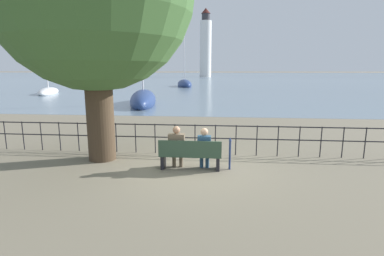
# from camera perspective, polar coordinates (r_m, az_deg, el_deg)

# --- Properties ---
(ground_plane) EXTENTS (1000.00, 1000.00, 0.00)m
(ground_plane) POSITION_cam_1_polar(r_m,az_deg,el_deg) (9.01, -0.31, -7.75)
(ground_plane) COLOR #7A705B
(harbor_water) EXTENTS (600.00, 300.00, 0.01)m
(harbor_water) POSITION_cam_1_polar(r_m,az_deg,el_deg) (168.53, 5.25, 10.01)
(harbor_water) COLOR slate
(harbor_water) RESTS_ON ground_plane
(park_bench) EXTENTS (1.83, 0.45, 0.90)m
(park_bench) POSITION_cam_1_polar(r_m,az_deg,el_deg) (8.82, -0.35, -5.21)
(park_bench) COLOR #334C38
(park_bench) RESTS_ON ground_plane
(seated_person_left) EXTENTS (0.47, 0.35, 1.29)m
(seated_person_left) POSITION_cam_1_polar(r_m,az_deg,el_deg) (8.86, -2.93, -3.30)
(seated_person_left) COLOR brown
(seated_person_left) RESTS_ON ground_plane
(seated_person_right) EXTENTS (0.38, 0.35, 1.25)m
(seated_person_right) POSITION_cam_1_polar(r_m,az_deg,el_deg) (8.79, 2.35, -3.53)
(seated_person_right) COLOR navy
(seated_person_right) RESTS_ON ground_plane
(promenade_railing) EXTENTS (15.53, 0.04, 1.05)m
(promenade_railing) POSITION_cam_1_polar(r_m,az_deg,el_deg) (10.36, 0.58, -1.27)
(promenade_railing) COLOR black
(promenade_railing) RESTS_ON ground_plane
(closed_umbrella) EXTENTS (0.09, 0.09, 0.98)m
(closed_umbrella) POSITION_cam_1_polar(r_m,az_deg,el_deg) (8.86, 7.23, -4.45)
(closed_umbrella) COLOR navy
(closed_umbrella) RESTS_ON ground_plane
(sailboat_0) EXTENTS (4.04, 7.57, 12.67)m
(sailboat_0) POSITION_cam_1_polar(r_m,az_deg,el_deg) (52.87, -1.44, 8.32)
(sailboat_0) COLOR navy
(sailboat_0) RESTS_ON ground_plane
(sailboat_1) EXTENTS (3.68, 6.73, 9.92)m
(sailboat_1) POSITION_cam_1_polar(r_m,az_deg,el_deg) (40.69, -25.66, 6.28)
(sailboat_1) COLOR white
(sailboat_1) RESTS_ON ground_plane
(sailboat_2) EXTENTS (3.67, 8.55, 12.62)m
(sailboat_2) POSITION_cam_1_polar(r_m,az_deg,el_deg) (25.73, -9.27, 5.32)
(sailboat_2) COLOR navy
(sailboat_2) RESTS_ON ground_plane
(harbor_lighthouse) EXTENTS (4.52, 4.52, 26.31)m
(harbor_lighthouse) POSITION_cam_1_polar(r_m,az_deg,el_deg) (122.24, 2.60, 15.41)
(harbor_lighthouse) COLOR white
(harbor_lighthouse) RESTS_ON ground_plane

